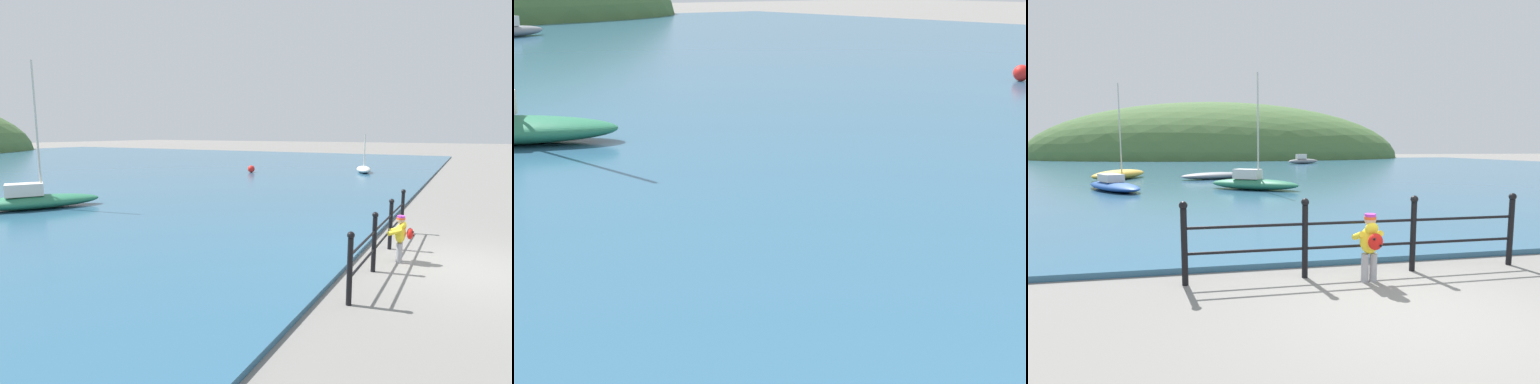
{
  "view_description": "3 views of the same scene",
  "coord_description": "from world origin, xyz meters",
  "views": [
    {
      "loc": [
        -8.88,
        -0.08,
        2.74
      ],
      "look_at": [
        -0.21,
        4.63,
        1.25
      ],
      "focal_mm": 28.0,
      "sensor_mm": 36.0,
      "label": 1
    },
    {
      "loc": [
        -4.04,
        0.58,
        2.78
      ],
      "look_at": [
        0.16,
        6.21,
        0.72
      ],
      "focal_mm": 50.0,
      "sensor_mm": 36.0,
      "label": 2
    },
    {
      "loc": [
        -2.51,
        -4.17,
        1.96
      ],
      "look_at": [
        -0.66,
        5.54,
        0.84
      ],
      "focal_mm": 28.0,
      "sensor_mm": 36.0,
      "label": 3
    }
  ],
  "objects": [
    {
      "name": "child_in_coat",
      "position": [
        -0.23,
        1.13,
        0.61
      ],
      "size": [
        0.38,
        0.53,
        1.0
      ],
      "color": "#99999E",
      "rests_on": "ground"
    },
    {
      "name": "water",
      "position": [
        0.0,
        32.0,
        0.05
      ],
      "size": [
        80.0,
        60.0,
        0.1
      ],
      "primitive_type": "cube",
      "color": "#2D5B7A",
      "rests_on": "ground"
    },
    {
      "name": "boat_far_right",
      "position": [
        -0.56,
        13.22,
        0.41
      ],
      "size": [
        4.16,
        3.23,
        5.02
      ],
      "color": "#287551",
      "rests_on": "water"
    },
    {
      "name": "boat_green_fishing",
      "position": [
        -2.12,
        19.48,
        0.3
      ],
      "size": [
        4.22,
        2.56,
        0.4
      ],
      "color": "gray",
      "rests_on": "water"
    },
    {
      "name": "ground_plane",
      "position": [
        0.0,
        0.0,
        0.0
      ],
      "size": [
        200.0,
        200.0,
        0.0
      ],
      "primitive_type": "plane",
      "color": "slate"
    },
    {
      "name": "boat_far_left",
      "position": [
        -6.51,
        13.98,
        0.32
      ],
      "size": [
        3.5,
        4.47,
        0.69
      ],
      "color": "#1E4793",
      "rests_on": "water"
    },
    {
      "name": "far_hillside",
      "position": [
        0.0,
        65.59,
        0.0
      ],
      "size": [
        62.16,
        34.19,
        18.82
      ],
      "color": "#476B38",
      "rests_on": "ground"
    },
    {
      "name": "boat_twin_mast",
      "position": [
        7.98,
        39.32,
        0.45
      ],
      "size": [
        4.21,
        2.73,
        1.08
      ],
      "color": "gray",
      "rests_on": "water"
    },
    {
      "name": "boat_nearest_quay",
      "position": [
        -7.58,
        20.44,
        0.39
      ],
      "size": [
        3.14,
        4.75,
        5.52
      ],
      "color": "gold",
      "rests_on": "water"
    },
    {
      "name": "iron_railing",
      "position": [
        -0.23,
        1.5,
        0.64
      ],
      "size": [
        5.38,
        0.12,
        1.21
      ],
      "color": "black",
      "rests_on": "ground"
    }
  ]
}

